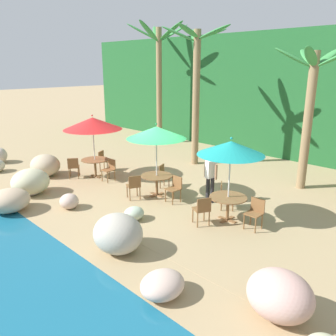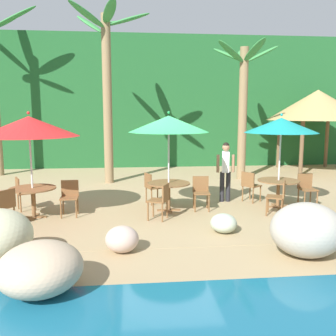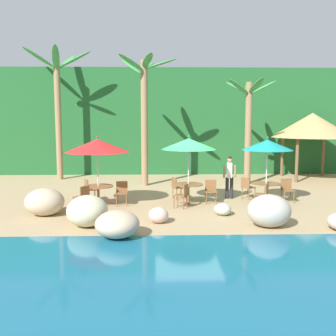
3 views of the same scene
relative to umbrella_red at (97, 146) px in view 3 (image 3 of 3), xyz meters
The scene contains 24 objects.
ground_plane 4.00m from the umbrella_red, ahead, with size 120.00×120.00×0.00m, color tan.
terrace_deck 4.00m from the umbrella_red, ahead, with size 18.00×5.20×0.01m.
foliage_backdrop 9.85m from the umbrella_red, 70.17° to the left, with size 28.00×2.40×6.00m.
rock_seawall 4.04m from the umbrella_red, 46.79° to the right, with size 16.19×3.72×0.97m.
umbrella_red is the anchor object (origin of this frame).
dining_table_red 1.59m from the umbrella_red, 90.00° to the left, with size 1.10×1.10×0.74m.
chair_red_seaward 1.90m from the umbrella_red, ahead, with size 0.43×0.44×0.87m.
chair_red_inland 1.90m from the umbrella_red, 121.89° to the left, with size 0.57×0.56×0.87m.
chair_red_left 1.90m from the umbrella_red, 120.31° to the right, with size 0.59×0.59×0.87m.
umbrella_green 3.34m from the umbrella_red, ahead, with size 2.03×2.03×2.57m.
dining_table_green 3.70m from the umbrella_red, ahead, with size 1.10×1.10×0.74m.
chair_green_seaward 4.52m from the umbrella_red, ahead, with size 0.45×0.46×0.87m.
chair_green_inland 3.55m from the umbrella_red, 20.22° to the left, with size 0.55×0.55×0.87m.
chair_green_left 3.54m from the umbrella_red, ahead, with size 0.56×0.56×0.87m.
umbrella_teal 6.30m from the umbrella_red, ahead, with size 1.90×1.90×2.51m.
dining_table_teal 6.50m from the umbrella_red, ahead, with size 1.10×1.10×0.74m.
chair_teal_seaward 7.35m from the umbrella_red, ahead, with size 0.43×0.44×0.87m.
chair_teal_inland 6.04m from the umbrella_red, 10.10° to the left, with size 0.59×0.59×0.87m.
chair_teal_left 6.23m from the umbrella_red, ahead, with size 0.57×0.57×0.87m.
palm_tree_nearest 7.40m from the umbrella_red, 114.53° to the left, with size 3.35×3.49×6.66m.
palm_tree_second 4.99m from the umbrella_red, 70.36° to the left, with size 2.78×3.13×6.06m.
palm_tree_third 8.13m from the umbrella_red, 35.60° to the left, with size 2.63×2.76×5.03m.
palapa_hut 12.05m from the umbrella_red, 31.21° to the left, with size 4.20×4.20×3.47m.
waiter_in_white 5.30m from the umbrella_red, 12.88° to the left, with size 0.52×0.38×1.70m.
Camera 3 is at (-1.20, -14.45, 3.18)m, focal length 42.08 mm.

